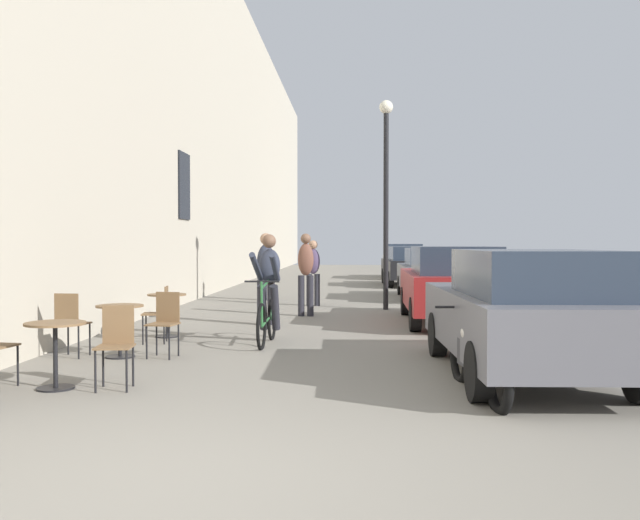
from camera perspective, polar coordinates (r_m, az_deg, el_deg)
ground_plane at (r=4.86m, az=-11.79°, el=-17.53°), size 88.00×88.00×0.00m
building_facade_left at (r=19.43m, az=-11.24°, el=13.26°), size 0.54×68.00×11.12m
cafe_table_near at (r=7.99m, az=-21.04°, el=-6.25°), size 0.64×0.64×0.72m
cafe_chair_near_toward_street at (r=7.82m, az=-16.51°, el=-6.40°), size 0.42×0.42×0.89m
cafe_table_mid at (r=9.88m, az=-16.22°, el=-4.75°), size 0.64×0.64×0.72m
cafe_chair_mid_toward_street at (r=10.05m, az=-19.94°, el=-4.70°), size 0.41×0.41×0.89m
cafe_chair_mid_toward_wall at (r=9.77m, az=-12.70°, el=-4.81°), size 0.43×0.43×0.89m
cafe_table_far at (r=11.80m, az=-12.55°, el=-3.72°), size 0.64×0.64×0.72m
cafe_chair_far_toward_street at (r=11.13m, az=-13.11°, el=-4.06°), size 0.43×0.43×0.89m
cyclist_on_bicycle at (r=10.86m, az=-4.31°, el=-2.61°), size 0.52×1.76×1.74m
pedestrian_near at (r=13.21m, az=-4.50°, el=-1.09°), size 0.37×0.28×1.76m
pedestrian_mid at (r=14.73m, az=-1.19°, el=-0.79°), size 0.37×0.28×1.77m
pedestrian_far at (r=17.13m, az=-0.57°, el=-0.75°), size 0.36×0.27×1.63m
pedestrian_furthest at (r=18.81m, az=-4.30°, el=-0.48°), size 0.34×0.25×1.67m
street_lamp at (r=16.30m, az=5.48°, el=6.84°), size 0.32×0.32×4.90m
parked_car_nearest at (r=8.40m, az=16.59°, el=-4.09°), size 1.87×4.25×1.50m
parked_car_second at (r=13.65m, az=10.84°, el=-1.92°), size 1.84×4.25×1.50m
parked_car_third at (r=19.55m, az=9.19°, el=-1.02°), size 1.70×4.01×1.43m
parked_car_fourth at (r=25.30m, az=7.34°, el=-0.44°), size 1.83×4.10×1.44m
parked_car_fifth at (r=30.60m, az=6.91°, el=-0.03°), size 1.89×4.30×1.51m
parked_motorcycle at (r=7.40m, az=12.92°, el=-7.71°), size 0.62×2.14×0.92m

